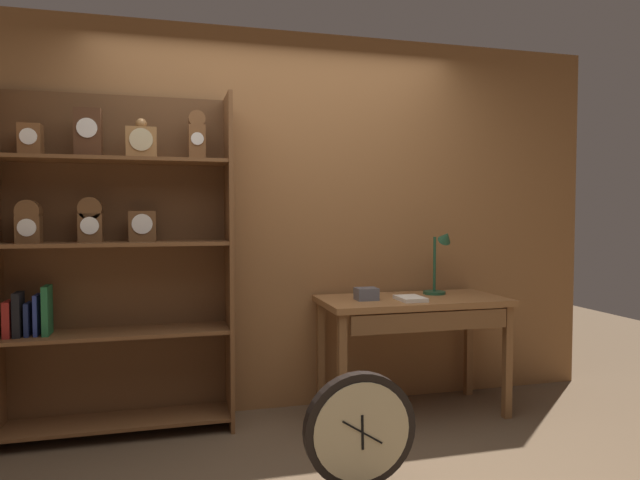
% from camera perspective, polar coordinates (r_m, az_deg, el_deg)
% --- Properties ---
extents(back_wood_panel, '(4.80, 0.05, 2.60)m').
position_cam_1_polar(back_wood_panel, '(3.92, -4.19, 1.88)').
color(back_wood_panel, brown).
rests_on(back_wood_panel, ground).
extents(bookshelf, '(1.37, 0.35, 2.10)m').
position_cam_1_polar(bookshelf, '(3.66, -20.30, -1.73)').
color(bookshelf, brown).
rests_on(bookshelf, ground).
extents(workbench, '(1.24, 0.60, 0.79)m').
position_cam_1_polar(workbench, '(3.86, 9.44, -7.28)').
color(workbench, brown).
rests_on(workbench, ground).
extents(desk_lamp, '(0.19, 0.19, 0.46)m').
position_cam_1_polar(desk_lamp, '(4.04, 12.03, -2.15)').
color(desk_lamp, '#1E472D').
rests_on(desk_lamp, workbench).
extents(toolbox_small, '(0.14, 0.12, 0.08)m').
position_cam_1_polar(toolbox_small, '(3.73, 4.70, -5.44)').
color(toolbox_small, '#595960').
rests_on(toolbox_small, workbench).
extents(open_repair_manual, '(0.16, 0.22, 0.02)m').
position_cam_1_polar(open_repair_manual, '(3.75, 9.12, -5.86)').
color(open_repair_manual, silver).
rests_on(open_repair_manual, workbench).
extents(round_clock_large, '(0.56, 0.11, 0.60)m').
position_cam_1_polar(round_clock_large, '(2.87, 4.06, -18.84)').
color(round_clock_large, black).
rests_on(round_clock_large, ground).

